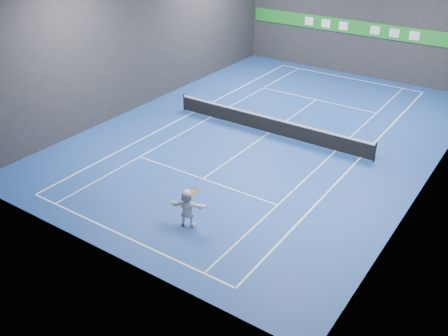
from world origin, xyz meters
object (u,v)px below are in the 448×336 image
Objects in this scene: player at (187,208)px; tennis_racket at (195,192)px; tennis_ball at (184,172)px; tennis_net at (269,124)px.

tennis_racket reaches higher than player.
tennis_net is (-1.69, 9.82, -1.98)m from tennis_ball.
tennis_racket is at bearing 4.72° from tennis_ball.
tennis_net is (-1.76, 9.83, -0.31)m from player.
tennis_net is at bearing 99.78° from tennis_ball.
tennis_ball reaches higher than player.
tennis_ball is at bearing -31.76° from player.
tennis_net is at bearing 102.32° from tennis_racket.
tennis_ball is 0.12× the size of tennis_racket.
player is at bearing -79.83° from tennis_net.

